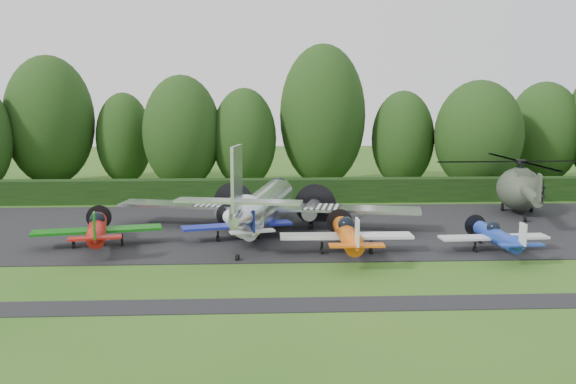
{
  "coord_description": "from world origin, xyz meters",
  "views": [
    {
      "loc": [
        -3.0,
        -32.94,
        9.19
      ],
      "look_at": [
        -0.91,
        10.43,
        2.5
      ],
      "focal_mm": 40.0,
      "sensor_mm": 36.0,
      "label": 1
    }
  ],
  "objects_px": {
    "light_plane_white": "(239,224)",
    "light_plane_blue": "(497,236)",
    "transport_plane": "(265,205)",
    "light_plane_red": "(97,229)",
    "light_plane_orange": "(347,235)",
    "helicopter": "(520,185)"
  },
  "relations": [
    {
      "from": "light_plane_white",
      "to": "transport_plane",
      "type": "bearing_deg",
      "value": 73.83
    },
    {
      "from": "light_plane_white",
      "to": "helicopter",
      "type": "bearing_deg",
      "value": 36.13
    },
    {
      "from": "light_plane_blue",
      "to": "helicopter",
      "type": "height_order",
      "value": "helicopter"
    },
    {
      "from": "light_plane_red",
      "to": "light_plane_blue",
      "type": "xyz_separation_m",
      "value": [
        23.39,
        -2.27,
        -0.19
      ]
    },
    {
      "from": "light_plane_orange",
      "to": "transport_plane",
      "type": "bearing_deg",
      "value": 125.0
    },
    {
      "from": "light_plane_white",
      "to": "light_plane_blue",
      "type": "xyz_separation_m",
      "value": [
        14.99,
        -3.71,
        -0.1
      ]
    },
    {
      "from": "transport_plane",
      "to": "light_plane_red",
      "type": "xyz_separation_m",
      "value": [
        -10.02,
        -4.13,
        -0.64
      ]
    },
    {
      "from": "light_plane_blue",
      "to": "helicopter",
      "type": "distance_m",
      "value": 13.6
    },
    {
      "from": "transport_plane",
      "to": "light_plane_white",
      "type": "bearing_deg",
      "value": -132.71
    },
    {
      "from": "transport_plane",
      "to": "light_plane_blue",
      "type": "distance_m",
      "value": 14.85
    },
    {
      "from": "transport_plane",
      "to": "light_plane_red",
      "type": "distance_m",
      "value": 10.86
    },
    {
      "from": "light_plane_orange",
      "to": "helicopter",
      "type": "bearing_deg",
      "value": 38.36
    },
    {
      "from": "light_plane_white",
      "to": "light_plane_orange",
      "type": "distance_m",
      "value": 7.33
    },
    {
      "from": "light_plane_red",
      "to": "helicopter",
      "type": "relative_size",
      "value": 0.52
    },
    {
      "from": "light_plane_red",
      "to": "light_plane_white",
      "type": "relative_size",
      "value": 1.08
    },
    {
      "from": "transport_plane",
      "to": "light_plane_orange",
      "type": "bearing_deg",
      "value": -66.2
    },
    {
      "from": "light_plane_red",
      "to": "light_plane_blue",
      "type": "height_order",
      "value": "light_plane_red"
    },
    {
      "from": "light_plane_white",
      "to": "light_plane_blue",
      "type": "distance_m",
      "value": 15.44
    },
    {
      "from": "light_plane_white",
      "to": "light_plane_red",
      "type": "bearing_deg",
      "value": -155.5
    },
    {
      "from": "transport_plane",
      "to": "helicopter",
      "type": "bearing_deg",
      "value": 4.19
    },
    {
      "from": "light_plane_red",
      "to": "light_plane_blue",
      "type": "bearing_deg",
      "value": 6.48
    },
    {
      "from": "light_plane_white",
      "to": "helicopter",
      "type": "xyz_separation_m",
      "value": [
        21.26,
        8.3,
        1.12
      ]
    }
  ]
}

